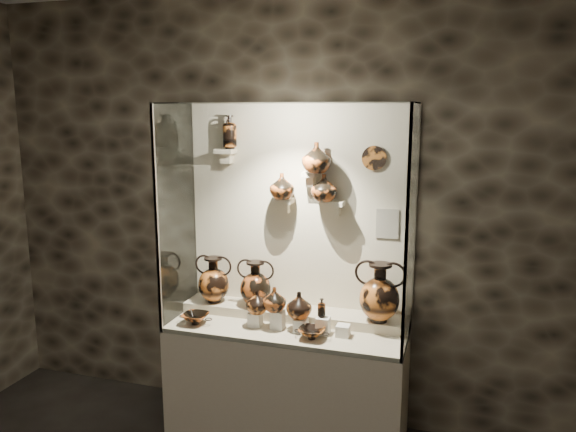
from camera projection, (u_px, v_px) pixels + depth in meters
The scene contains 35 objects.
wall_back at pixel (299, 213), 4.16m from camera, with size 5.00×0.02×3.20m, color black.
plinth at pixel (287, 382), 4.09m from camera, with size 1.70×0.60×0.80m, color beige.
front_tier at pixel (287, 328), 4.01m from camera, with size 1.68×0.58×0.03m, color #B9AA8F.
rear_tier at pixel (294, 315), 4.17m from camera, with size 1.70×0.25×0.10m, color #B9AA8F.
back_panel at pixel (299, 213), 4.16m from camera, with size 1.70×0.03×1.60m, color beige.
glass_front at pixel (273, 230), 3.58m from camera, with size 1.70×0.01×1.60m, color white.
glass_left at pixel (176, 214), 4.11m from camera, with size 0.01×0.60×1.60m, color white.
glass_right at pixel (412, 229), 3.61m from camera, with size 0.01×0.60×1.60m, color white.
glass_top at pixel (287, 103), 3.71m from camera, with size 1.70×0.60×0.01m, color white.
frame_post_left at pixel (157, 222), 3.83m from camera, with size 0.02×0.02×1.60m, color gray.
frame_post_right at pixel (406, 238), 3.34m from camera, with size 0.02×0.02×1.60m, color gray.
pedestal_a at pixel (255, 319), 4.01m from camera, with size 0.09×0.09×0.10m, color silver.
pedestal_b at pixel (278, 320), 3.96m from camera, with size 0.09×0.09×0.13m, color silver.
pedestal_c at pixel (301, 325), 3.92m from camera, with size 0.09×0.09×0.09m, color silver.
pedestal_d at pixel (323, 325), 3.87m from camera, with size 0.09×0.09×0.12m, color silver.
pedestal_e at pixel (343, 331), 3.83m from camera, with size 0.09×0.09×0.08m, color silver.
bracket_ul at pixel (226, 151), 4.16m from camera, with size 0.14×0.12×0.04m, color beige.
bracket_ca at pixel (283, 201), 4.10m from camera, with size 0.14×0.12×0.04m, color beige.
bracket_cb at pixel (310, 174), 4.00m from camera, with size 0.10×0.12×0.04m, color beige.
bracket_cc at pixel (334, 203), 3.99m from camera, with size 0.14×0.12×0.04m, color beige.
amphora_left at pixel (214, 279), 4.28m from camera, with size 0.28×0.28×0.36m, color #B55E22, non-canonical shape.
amphora_mid at pixel (256, 284), 4.18m from camera, with size 0.28×0.28×0.35m, color #98451A, non-canonical shape.
amphora_right at pixel (380, 292), 3.88m from camera, with size 0.34×0.34×0.42m, color #B55E22, non-canonical shape.
jug_a at pixel (257, 302), 3.97m from camera, with size 0.16×0.16×0.17m, color #B55E22.
jug_b at pixel (275, 299), 3.93m from camera, with size 0.17×0.17×0.17m, color #98451A.
jug_c at pixel (299, 305), 3.91m from camera, with size 0.18×0.18×0.19m, color #B55E22.
lekythos_small at pixel (322, 307), 3.85m from camera, with size 0.06×0.06×0.15m, color #98451A, non-canonical shape.
kylix_left at pixel (196, 318), 4.04m from camera, with size 0.24×0.21×0.10m, color #98451A, non-canonical shape.
kylix_right at pixel (312, 332), 3.78m from camera, with size 0.23×0.20×0.09m, color #B55E22, non-canonical shape.
lekythos_tall at pixel (230, 130), 4.11m from camera, with size 0.11×0.11×0.28m, color #B55E22, non-canonical shape.
ovoid_vase_a at pixel (282, 186), 4.04m from camera, with size 0.18×0.18×0.19m, color #98451A.
ovoid_vase_b at pixel (316, 158), 3.91m from camera, with size 0.21×0.21×0.21m, color #98451A.
ovoid_vase_c at pixel (324, 188), 3.94m from camera, with size 0.18×0.18×0.19m, color #98451A.
wall_plate at pixel (374, 158), 3.89m from camera, with size 0.17×0.17×0.02m, color #B16123.
info_placard at pixel (387, 224), 3.95m from camera, with size 0.16×0.01×0.21m, color beige.
Camera 1 is at (1.13, -1.43, 2.36)m, focal length 35.00 mm.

